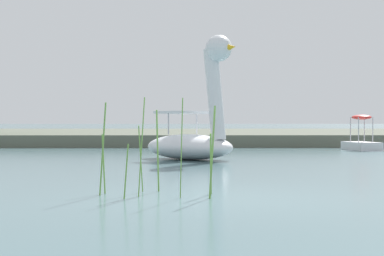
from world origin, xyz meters
name	(u,v)px	position (x,y,z in m)	size (l,w,h in m)	color
ground_plane	(220,198)	(0.00, 0.00, 0.00)	(569.74, 569.74, 0.00)	slate
shore_bank_far	(192,135)	(0.00, 30.92, 0.28)	(137.01, 25.34, 0.57)	#5B6051
swan_boat	(195,131)	(-0.22, 9.57, 0.91)	(3.55, 3.41, 3.81)	white
pedal_boat_red	(361,140)	(6.89, 16.07, 0.40)	(1.30, 2.07, 1.48)	white
reed_clump_foreground	(159,155)	(-0.96, 0.36, 0.66)	(1.88, 1.08, 1.59)	#669942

